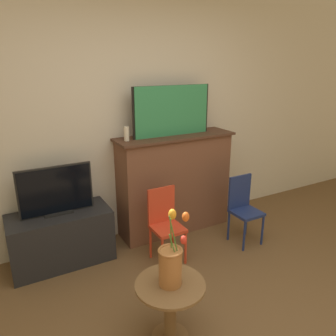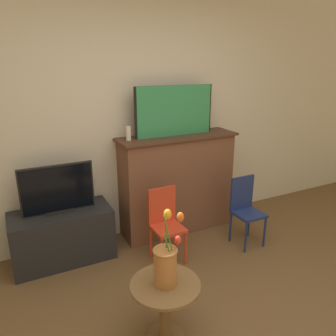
# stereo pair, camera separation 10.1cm
# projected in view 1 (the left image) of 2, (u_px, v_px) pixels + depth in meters

# --- Properties ---
(wall_back) EXTENTS (8.00, 0.06, 2.70)m
(wall_back) POSITION_uv_depth(u_px,v_px,m) (122.00, 115.00, 3.41)
(wall_back) COLOR beige
(wall_back) RESTS_ON ground
(fireplace_mantel) EXTENTS (1.33, 0.41, 1.12)m
(fireplace_mantel) POSITION_uv_depth(u_px,v_px,m) (174.00, 182.00, 3.70)
(fireplace_mantel) COLOR brown
(fireplace_mantel) RESTS_ON ground
(painting) EXTENTS (0.90, 0.03, 0.53)m
(painting) POSITION_uv_depth(u_px,v_px,m) (172.00, 111.00, 3.44)
(painting) COLOR black
(painting) RESTS_ON fireplace_mantel
(mantel_candle) EXTENTS (0.05, 0.05, 0.14)m
(mantel_candle) POSITION_uv_depth(u_px,v_px,m) (127.00, 134.00, 3.26)
(mantel_candle) COLOR silver
(mantel_candle) RESTS_ON fireplace_mantel
(tv_stand) EXTENTS (0.94, 0.45, 0.52)m
(tv_stand) POSITION_uv_depth(u_px,v_px,m) (61.00, 238.00, 3.16)
(tv_stand) COLOR #232326
(tv_stand) RESTS_ON ground
(tv_monitor) EXTENTS (0.67, 0.12, 0.46)m
(tv_monitor) POSITION_uv_depth(u_px,v_px,m) (56.00, 191.00, 3.01)
(tv_monitor) COLOR black
(tv_monitor) RESTS_ON tv_stand
(chair_red) EXTENTS (0.29, 0.29, 0.73)m
(chair_red) POSITION_uv_depth(u_px,v_px,m) (165.00, 220.00, 3.16)
(chair_red) COLOR red
(chair_red) RESTS_ON ground
(chair_blue) EXTENTS (0.29, 0.29, 0.73)m
(chair_blue) POSITION_uv_depth(u_px,v_px,m) (243.00, 205.00, 3.50)
(chair_blue) COLOR navy
(chair_blue) RESTS_ON ground
(side_table) EXTENTS (0.48, 0.48, 0.46)m
(side_table) POSITION_uv_depth(u_px,v_px,m) (170.00, 303.00, 2.24)
(side_table) COLOR brown
(side_table) RESTS_ON ground
(vase_tulips) EXTENTS (0.19, 0.19, 0.53)m
(vase_tulips) POSITION_uv_depth(u_px,v_px,m) (171.00, 263.00, 2.15)
(vase_tulips) COLOR #AD6B38
(vase_tulips) RESTS_ON side_table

